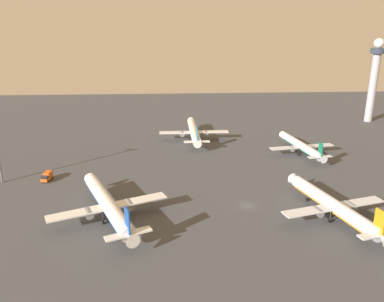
{
  "coord_description": "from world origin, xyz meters",
  "views": [
    {
      "loc": [
        -24.05,
        -109.22,
        54.66
      ],
      "look_at": [
        -14.93,
        43.86,
        4.0
      ],
      "focal_mm": 36.07,
      "sensor_mm": 36.0,
      "label": 1
    }
  ],
  "objects_px": {
    "control_tower": "(374,75)",
    "airplane_near_gate": "(194,132)",
    "airplane_mid_apron": "(333,206)",
    "airplane_taxiway_distant": "(108,205)",
    "airplane_far_stand": "(301,146)",
    "catering_truck": "(47,176)"
  },
  "relations": [
    {
      "from": "control_tower",
      "to": "airplane_mid_apron",
      "type": "height_order",
      "value": "control_tower"
    },
    {
      "from": "airplane_far_stand",
      "to": "catering_truck",
      "type": "distance_m",
      "value": 105.62
    },
    {
      "from": "airplane_mid_apron",
      "to": "airplane_near_gate",
      "type": "height_order",
      "value": "airplane_near_gate"
    },
    {
      "from": "airplane_taxiway_distant",
      "to": "airplane_far_stand",
      "type": "distance_m",
      "value": 93.83
    },
    {
      "from": "control_tower",
      "to": "airplane_far_stand",
      "type": "height_order",
      "value": "control_tower"
    },
    {
      "from": "control_tower",
      "to": "airplane_mid_apron",
      "type": "distance_m",
      "value": 137.06
    },
    {
      "from": "airplane_near_gate",
      "to": "airplane_far_stand",
      "type": "bearing_deg",
      "value": -28.87
    },
    {
      "from": "catering_truck",
      "to": "airplane_far_stand",
      "type": "bearing_deg",
      "value": -159.02
    },
    {
      "from": "airplane_far_stand",
      "to": "catering_truck",
      "type": "bearing_deg",
      "value": -176.11
    },
    {
      "from": "airplane_mid_apron",
      "to": "airplane_near_gate",
      "type": "relative_size",
      "value": 0.96
    },
    {
      "from": "airplane_taxiway_distant",
      "to": "catering_truck",
      "type": "height_order",
      "value": "airplane_taxiway_distant"
    },
    {
      "from": "airplane_near_gate",
      "to": "catering_truck",
      "type": "relative_size",
      "value": 7.38
    },
    {
      "from": "airplane_far_stand",
      "to": "airplane_near_gate",
      "type": "height_order",
      "value": "airplane_near_gate"
    },
    {
      "from": "control_tower",
      "to": "catering_truck",
      "type": "xyz_separation_m",
      "value": [
        -162.2,
        -81.31,
        -25.37
      ]
    },
    {
      "from": "control_tower",
      "to": "catering_truck",
      "type": "bearing_deg",
      "value": -153.37
    },
    {
      "from": "airplane_taxiway_distant",
      "to": "airplane_far_stand",
      "type": "relative_size",
      "value": 1.14
    },
    {
      "from": "airplane_mid_apron",
      "to": "airplane_near_gate",
      "type": "distance_m",
      "value": 90.59
    },
    {
      "from": "control_tower",
      "to": "airplane_near_gate",
      "type": "distance_m",
      "value": 112.36
    },
    {
      "from": "airplane_mid_apron",
      "to": "airplane_taxiway_distant",
      "type": "height_order",
      "value": "airplane_taxiway_distant"
    },
    {
      "from": "control_tower",
      "to": "airplane_far_stand",
      "type": "xyz_separation_m",
      "value": [
        -59.4,
        -57.14,
        -23.29
      ]
    },
    {
      "from": "airplane_far_stand",
      "to": "control_tower",
      "type": "bearing_deg",
      "value": 34.55
    },
    {
      "from": "control_tower",
      "to": "airplane_near_gate",
      "type": "height_order",
      "value": "control_tower"
    }
  ]
}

